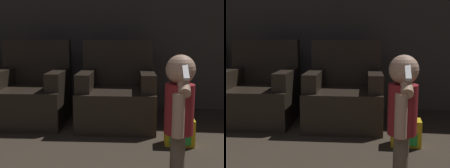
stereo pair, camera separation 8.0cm
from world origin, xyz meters
TOP-DOWN VIEW (x-y plane):
  - wall_back at (0.00, 4.50)m, footprint 8.40×0.05m
  - armchair_left at (-0.94, 3.62)m, footprint 0.91×0.95m
  - armchair_right at (0.11, 3.62)m, footprint 0.91×0.94m
  - person_toddler at (0.68, 2.16)m, footprint 0.20×0.35m
  - toy_backpack at (0.77, 2.97)m, footprint 0.28×0.21m

SIDE VIEW (x-z plane):
  - toy_backpack at x=0.77m, z-range 0.00..0.25m
  - armchair_left at x=-0.94m, z-range -0.16..0.82m
  - armchair_right at x=0.11m, z-range -0.16..0.82m
  - person_toddler at x=0.68m, z-range 0.08..1.00m
  - wall_back at x=0.00m, z-range 0.00..2.60m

